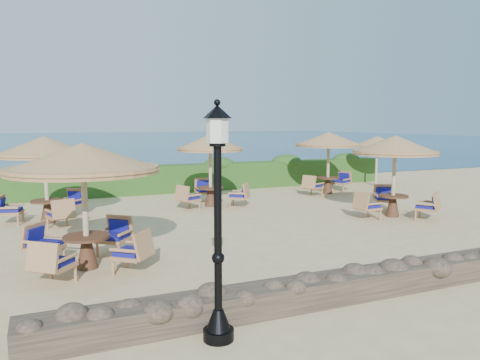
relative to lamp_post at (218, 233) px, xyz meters
The scene contains 11 objects.
ground 8.47m from the lamp_post, 54.78° to the left, with size 120.00×120.00×0.00m, color tan.
sea 76.97m from the lamp_post, 86.42° to the left, with size 160.00×160.00×0.00m, color navy.
hedge 14.83m from the lamp_post, 71.08° to the left, with size 18.00×0.90×1.20m, color #1F4315.
stone_wall 5.02m from the lamp_post, ahead, with size 15.00×0.65×0.44m, color brown.
lamp_post is the anchor object (origin of this frame).
extra_parasol 17.41m from the lamp_post, 43.60° to the left, with size 2.30×2.30×2.41m.
cafe_set_0 4.41m from the lamp_post, 108.60° to the left, with size 3.14×3.14×2.65m.
cafe_set_1 10.24m from the lamp_post, 35.54° to the left, with size 2.78×2.77×2.65m.
cafe_set_2 9.59m from the lamp_post, 102.56° to the left, with size 2.86×2.86×2.65m.
cafe_set_3 10.68m from the lamp_post, 70.97° to the left, with size 2.76×2.63×2.65m.
cafe_set_4 14.31m from the lamp_post, 50.14° to the left, with size 2.86×2.86×2.65m.
Camera 1 is at (-7.01, -12.73, 3.08)m, focal length 35.00 mm.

